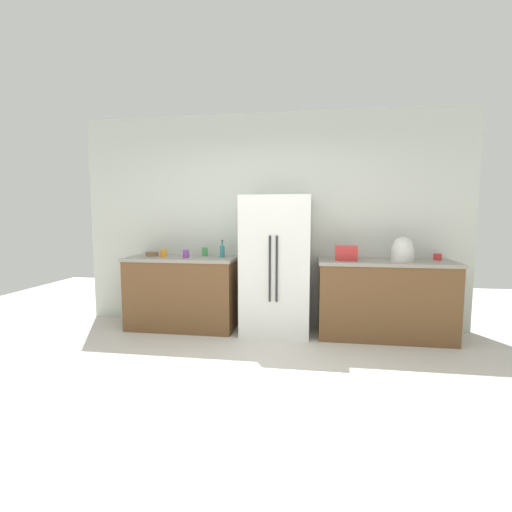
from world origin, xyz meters
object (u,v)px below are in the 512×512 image
cup_c (164,253)px  cup_a (437,257)px  cup_b (186,254)px  cup_d (205,252)px  toaster (346,253)px  bottle_a (222,251)px  bowl_a (152,254)px  rice_cooker (403,250)px  refrigerator (276,265)px

cup_c → cup_a: bearing=3.5°
cup_b → cup_d: bearing=57.2°
toaster → bottle_a: bottle_a is taller
cup_a → bowl_a: cup_a is taller
bottle_a → cup_a: size_ratio=2.35×
cup_b → cup_d: cup_d is taller
cup_c → bowl_a: (-0.21, 0.11, -0.02)m
toaster → cup_b: (-1.99, -0.02, -0.04)m
rice_cooker → cup_a: size_ratio=3.01×
bottle_a → cup_b: size_ratio=2.12×
bottle_a → cup_a: bottle_a is taller
refrigerator → cup_a: size_ratio=18.09×
cup_c → bowl_a: cup_c is taller
refrigerator → rice_cooker: (1.49, -0.03, 0.21)m
toaster → cup_b: size_ratio=2.37×
toaster → cup_d: (-1.82, 0.24, -0.03)m
rice_cooker → cup_c: bearing=-179.5°
refrigerator → toaster: bearing=-4.1°
refrigerator → rice_cooker: refrigerator is taller
cup_a → cup_c: (-3.39, -0.21, 0.01)m
rice_cooker → cup_d: rice_cooker is taller
rice_cooker → refrigerator: bearing=178.8°
refrigerator → cup_c: 1.46m
rice_cooker → bottle_a: bearing=177.4°
rice_cooker → cup_c: rice_cooker is taller
refrigerator → cup_b: size_ratio=16.29×
toaster → rice_cooker: rice_cooker is taller
refrigerator → cup_d: 1.00m
toaster → rice_cooker: 0.65m
toaster → cup_a: size_ratio=2.63×
bottle_a → cup_a: (2.64, 0.09, -0.04)m
toaster → cup_c: size_ratio=2.43×
toaster → cup_a: bearing=11.2°
toaster → rice_cooker: size_ratio=0.87×
bottle_a → cup_b: bottle_a is taller
cup_a → cup_d: (-2.91, 0.03, 0.02)m
refrigerator → cup_a: refrigerator is taller
rice_cooker → toaster: bearing=-177.3°
refrigerator → cup_a: (1.94, 0.15, 0.12)m
cup_b → bowl_a: size_ratio=0.63×
refrigerator → cup_c: refrigerator is taller
refrigerator → bottle_a: refrigerator is taller
cup_c → bottle_a: bearing=9.5°
rice_cooker → bowl_a: 3.16m
cup_b → refrigerator: bearing=4.0°
bowl_a → cup_d: bearing=10.3°
toaster → refrigerator: bearing=175.9°
cup_d → bowl_a: cup_d is taller
refrigerator → cup_c: (-1.45, -0.05, 0.13)m
cup_a → refrigerator: bearing=-175.4°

